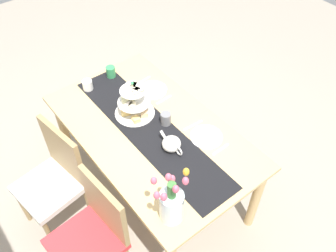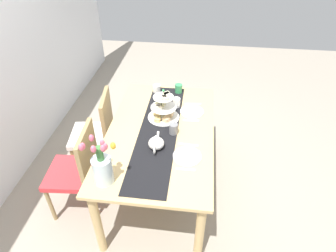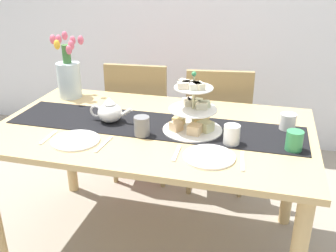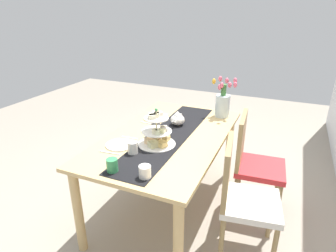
{
  "view_description": "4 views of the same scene",
  "coord_description": "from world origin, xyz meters",
  "px_view_note": "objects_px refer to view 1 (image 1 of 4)",
  "views": [
    {
      "loc": [
        -1.48,
        1.0,
        2.68
      ],
      "look_at": [
        -0.1,
        -0.08,
        0.81
      ],
      "focal_mm": 38.77,
      "sensor_mm": 36.0,
      "label": 1
    },
    {
      "loc": [
        -2.02,
        -0.32,
        2.35
      ],
      "look_at": [
        -0.05,
        -0.07,
        0.85
      ],
      "focal_mm": 31.0,
      "sensor_mm": 36.0,
      "label": 2
    },
    {
      "loc": [
        0.54,
        -1.74,
        1.55
      ],
      "look_at": [
        0.1,
        -0.08,
        0.8
      ],
      "focal_mm": 41.25,
      "sensor_mm": 36.0,
      "label": 3
    },
    {
      "loc": [
        2.05,
        0.91,
        1.77
      ],
      "look_at": [
        0.01,
        0.01,
        0.84
      ],
      "focal_mm": 30.72,
      "sensor_mm": 36.0,
      "label": 4
    }
  ],
  "objects_px": {
    "knife_left": "(193,125)",
    "dining_table": "(152,139)",
    "chair_right": "(55,177)",
    "chair_left": "(93,232)",
    "mug_grey": "(166,119)",
    "dinner_plate_left": "(206,137)",
    "mug_white_text": "(130,89)",
    "cream_jug": "(88,85)",
    "mug_orange": "(111,72)",
    "fork_right": "(164,100)",
    "tulip_vase": "(171,203)",
    "knife_right": "(142,81)",
    "fork_left": "(221,150)",
    "tiered_cake_stand": "(134,104)",
    "teapot": "(172,143)",
    "dinner_plate_right": "(153,90)"
  },
  "relations": [
    {
      "from": "dining_table",
      "to": "mug_white_text",
      "type": "bearing_deg",
      "value": -13.82
    },
    {
      "from": "knife_left",
      "to": "fork_right",
      "type": "relative_size",
      "value": 1.13
    },
    {
      "from": "dining_table",
      "to": "chair_right",
      "type": "relative_size",
      "value": 1.78
    },
    {
      "from": "fork_left",
      "to": "knife_right",
      "type": "bearing_deg",
      "value": 0.0
    },
    {
      "from": "dinner_plate_left",
      "to": "dinner_plate_right",
      "type": "relative_size",
      "value": 1.0
    },
    {
      "from": "dinner_plate_right",
      "to": "knife_right",
      "type": "relative_size",
      "value": 1.35
    },
    {
      "from": "dinner_plate_right",
      "to": "chair_right",
      "type": "bearing_deg",
      "value": 95.32
    },
    {
      "from": "chair_left",
      "to": "dinner_plate_left",
      "type": "height_order",
      "value": "chair_left"
    },
    {
      "from": "tiered_cake_stand",
      "to": "teapot",
      "type": "xyz_separation_m",
      "value": [
        -0.44,
        -0.0,
        -0.04
      ]
    },
    {
      "from": "dinner_plate_right",
      "to": "mug_grey",
      "type": "xyz_separation_m",
      "value": [
        -0.35,
        0.14,
        0.05
      ]
    },
    {
      "from": "chair_right",
      "to": "tiered_cake_stand",
      "type": "height_order",
      "value": "tiered_cake_stand"
    },
    {
      "from": "knife_left",
      "to": "dining_table",
      "type": "bearing_deg",
      "value": 58.23
    },
    {
      "from": "chair_left",
      "to": "mug_grey",
      "type": "bearing_deg",
      "value": -70.64
    },
    {
      "from": "chair_left",
      "to": "dinner_plate_right",
      "type": "xyz_separation_m",
      "value": [
        0.64,
        -0.96,
        0.25
      ]
    },
    {
      "from": "teapot",
      "to": "mug_white_text",
      "type": "relative_size",
      "value": 2.51
    },
    {
      "from": "chair_right",
      "to": "knife_left",
      "type": "xyz_separation_m",
      "value": [
        -0.4,
        -0.96,
        0.25
      ]
    },
    {
      "from": "dinner_plate_right",
      "to": "fork_right",
      "type": "distance_m",
      "value": 0.15
    },
    {
      "from": "tulip_vase",
      "to": "teapot",
      "type": "bearing_deg",
      "value": -38.68
    },
    {
      "from": "chair_left",
      "to": "fork_right",
      "type": "height_order",
      "value": "chair_left"
    },
    {
      "from": "dining_table",
      "to": "knife_right",
      "type": "relative_size",
      "value": 9.53
    },
    {
      "from": "knife_right",
      "to": "mug_grey",
      "type": "relative_size",
      "value": 1.79
    },
    {
      "from": "knife_right",
      "to": "mug_orange",
      "type": "distance_m",
      "value": 0.27
    },
    {
      "from": "chair_right",
      "to": "dinner_plate_left",
      "type": "bearing_deg",
      "value": -119.75
    },
    {
      "from": "dining_table",
      "to": "mug_orange",
      "type": "relative_size",
      "value": 17.05
    },
    {
      "from": "mug_white_text",
      "to": "dinner_plate_right",
      "type": "bearing_deg",
      "value": -116.09
    },
    {
      "from": "dinner_plate_right",
      "to": "knife_right",
      "type": "height_order",
      "value": "dinner_plate_right"
    },
    {
      "from": "tiered_cake_stand",
      "to": "dinner_plate_left",
      "type": "bearing_deg",
      "value": -152.81
    },
    {
      "from": "fork_left",
      "to": "fork_right",
      "type": "height_order",
      "value": "same"
    },
    {
      "from": "tulip_vase",
      "to": "knife_right",
      "type": "distance_m",
      "value": 1.26
    },
    {
      "from": "dining_table",
      "to": "chair_right",
      "type": "xyz_separation_m",
      "value": [
        0.24,
        0.7,
        -0.14
      ]
    },
    {
      "from": "mug_white_text",
      "to": "mug_orange",
      "type": "relative_size",
      "value": 1.0
    },
    {
      "from": "chair_left",
      "to": "fork_right",
      "type": "distance_m",
      "value": 1.11
    },
    {
      "from": "chair_left",
      "to": "fork_left",
      "type": "height_order",
      "value": "chair_left"
    },
    {
      "from": "tiered_cake_stand",
      "to": "mug_grey",
      "type": "xyz_separation_m",
      "value": [
        -0.23,
        -0.12,
        -0.05
      ]
    },
    {
      "from": "dining_table",
      "to": "cream_jug",
      "type": "relative_size",
      "value": 19.05
    },
    {
      "from": "dinner_plate_left",
      "to": "mug_grey",
      "type": "bearing_deg",
      "value": 26.53
    },
    {
      "from": "dining_table",
      "to": "mug_grey",
      "type": "distance_m",
      "value": 0.2
    },
    {
      "from": "knife_left",
      "to": "mug_grey",
      "type": "height_order",
      "value": "mug_grey"
    },
    {
      "from": "dining_table",
      "to": "tulip_vase",
      "type": "xyz_separation_m",
      "value": [
        -0.64,
        0.32,
        0.25
      ]
    },
    {
      "from": "chair_left",
      "to": "mug_white_text",
      "type": "height_order",
      "value": "chair_left"
    },
    {
      "from": "teapot",
      "to": "mug_white_text",
      "type": "distance_m",
      "value": 0.66
    },
    {
      "from": "fork_left",
      "to": "mug_grey",
      "type": "distance_m",
      "value": 0.46
    },
    {
      "from": "chair_right",
      "to": "dinner_plate_right",
      "type": "distance_m",
      "value": 1.0
    },
    {
      "from": "fork_right",
      "to": "tulip_vase",
      "type": "bearing_deg",
      "value": 144.83
    },
    {
      "from": "dining_table",
      "to": "dinner_plate_left",
      "type": "distance_m",
      "value": 0.42
    },
    {
      "from": "cream_jug",
      "to": "dinner_plate_right",
      "type": "distance_m",
      "value": 0.52
    },
    {
      "from": "chair_left",
      "to": "cream_jug",
      "type": "relative_size",
      "value": 10.71
    },
    {
      "from": "mug_orange",
      "to": "knife_right",
      "type": "bearing_deg",
      "value": -141.92
    },
    {
      "from": "dining_table",
      "to": "chair_left",
      "type": "xyz_separation_m",
      "value": [
        -0.31,
        0.7,
        -0.14
      ]
    },
    {
      "from": "fork_right",
      "to": "fork_left",
      "type": "bearing_deg",
      "value": 180.0
    }
  ]
}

